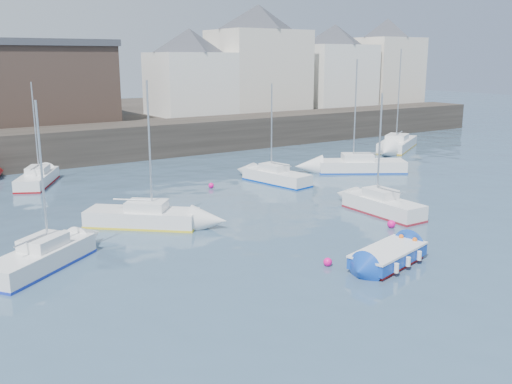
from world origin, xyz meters
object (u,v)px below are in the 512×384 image
sailboat_g (397,144)px  buoy_mid (391,228)px  sailboat_c (383,205)px  sailboat_a (41,258)px  sailboat_b (143,217)px  sailboat_d (361,165)px  buoy_near (328,266)px  buoy_far (211,188)px  sailboat_h (37,178)px  sailboat_f (276,176)px  blue_dinghy (388,256)px

sailboat_g → buoy_mid: 27.28m
sailboat_c → sailboat_g: size_ratio=0.72×
sailboat_a → sailboat_b: sailboat_b is taller
sailboat_a → buoy_mid: sailboat_a is taller
sailboat_d → sailboat_g: sailboat_g is taller
buoy_near → buoy_far: (3.10, 16.05, 0.00)m
sailboat_h → buoy_far: 12.44m
sailboat_g → buoy_near: sailboat_g is taller
buoy_near → buoy_mid: buoy_mid is taller
sailboat_g → buoy_mid: bearing=-137.5°
sailboat_f → buoy_near: 16.79m
sailboat_d → buoy_near: (-15.69, -14.52, -0.53)m
blue_dinghy → buoy_far: blue_dinghy is taller
sailboat_b → sailboat_c: sailboat_b is taller
sailboat_d → buoy_mid: bearing=-127.4°
blue_dinghy → sailboat_h: bearing=109.6°
sailboat_h → buoy_near: (6.70, -23.71, -0.47)m
sailboat_b → sailboat_c: bearing=-23.2°
sailboat_h → buoy_mid: bearing=-58.0°
sailboat_d → sailboat_h: sailboat_d is taller
sailboat_a → sailboat_b: bearing=30.7°
sailboat_c → sailboat_f: bearing=91.8°
sailboat_b → buoy_near: 11.00m
sailboat_d → buoy_far: sailboat_d is taller
sailboat_d → buoy_mid: size_ratio=19.86×
sailboat_g → buoy_far: 24.04m
blue_dinghy → sailboat_b: sailboat_b is taller
sailboat_c → buoy_far: (-5.00, 11.34, -0.53)m
sailboat_b → sailboat_f: bearing=21.5°
sailboat_f → sailboat_g: sailboat_g is taller
sailboat_c → sailboat_f: size_ratio=0.98×
sailboat_g → buoy_mid: sailboat_g is taller
sailboat_a → buoy_near: 12.31m
sailboat_d → buoy_near: sailboat_d is taller
sailboat_d → buoy_far: bearing=173.0°
blue_dinghy → buoy_far: bearing=87.2°
sailboat_h → buoy_near: 24.64m
sailboat_h → buoy_near: sailboat_h is taller
sailboat_f → sailboat_d: bearing=-2.6°
sailboat_b → sailboat_g: sailboat_g is taller
sailboat_h → buoy_near: bearing=-74.2°
buoy_mid → buoy_far: size_ratio=1.15×
buoy_near → buoy_far: 16.35m
sailboat_d → sailboat_h: 24.20m
blue_dinghy → buoy_near: 2.67m
blue_dinghy → buoy_mid: (4.28, 3.90, -0.43)m
sailboat_a → sailboat_f: size_ratio=1.01×
sailboat_g → buoy_near: (-26.63, -20.95, -0.54)m
sailboat_f → blue_dinghy: bearing=-108.8°
blue_dinghy → sailboat_b: size_ratio=0.56×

